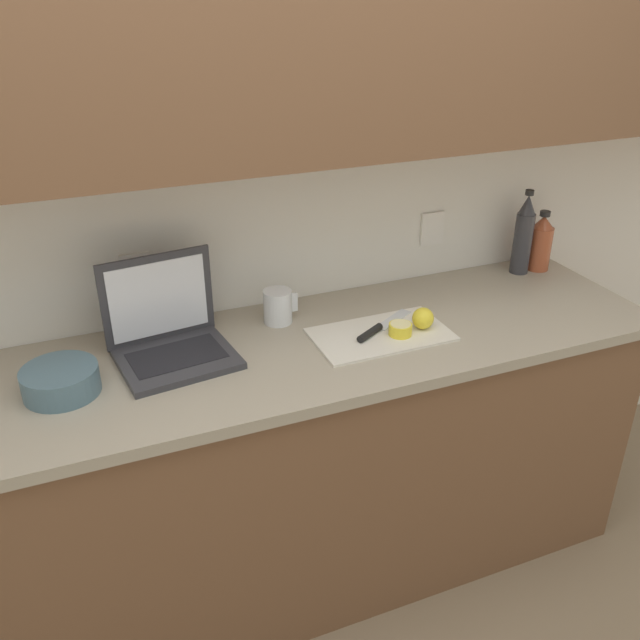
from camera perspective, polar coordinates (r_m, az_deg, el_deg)
name	(u,v)px	position (r m, az deg, el deg)	size (l,w,h in m)	color
ground_plane	(277,573)	(2.56, -3.67, -20.47)	(12.00, 12.00, 0.00)	#847056
wall_back	(232,106)	(1.98, -7.45, 17.42)	(5.20, 0.38, 2.60)	white
counter_unit	(266,471)	(2.24, -4.59, -12.60)	(2.48, 0.63, 0.90)	brown
laptop	(169,334)	(1.99, -12.58, -1.14)	(0.35, 0.31, 0.28)	#333338
cutting_board	(381,334)	(2.07, 5.14, -1.22)	(0.42, 0.24, 0.01)	silver
knife	(376,329)	(2.07, 4.73, -0.80)	(0.25, 0.16, 0.02)	silver
lemon_half_cut	(400,329)	(2.06, 6.78, -0.77)	(0.07, 0.07, 0.04)	yellow
lemon_whole_beside	(423,318)	(2.10, 8.67, 0.15)	(0.07, 0.07, 0.07)	yellow
bottle_green_soda	(523,235)	(2.57, 16.76, 6.84)	(0.07, 0.07, 0.31)	#333338
bottle_oil_tall	(540,243)	(2.63, 18.07, 6.18)	(0.08, 0.08, 0.22)	#A34C2D
measuring_cup	(278,306)	(2.13, -3.56, 1.15)	(0.11, 0.09, 0.11)	silver
bowl_white	(61,381)	(1.90, -21.00, -4.78)	(0.20, 0.20, 0.07)	slate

